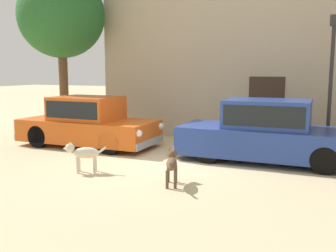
% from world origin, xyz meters
% --- Properties ---
extents(ground_plane, '(80.00, 80.00, 0.00)m').
position_xyz_m(ground_plane, '(0.00, 0.00, 0.00)').
color(ground_plane, '#CCB78E').
extents(parked_sedan_nearest, '(4.32, 1.81, 1.51)m').
position_xyz_m(parked_sedan_nearest, '(-2.95, 1.08, 0.74)').
color(parked_sedan_nearest, '#D15619').
rests_on(parked_sedan_nearest, ground_plane).
extents(parked_sedan_second, '(4.61, 1.72, 1.57)m').
position_xyz_m(parked_sedan_second, '(2.41, 1.12, 0.77)').
color(parked_sedan_second, navy).
rests_on(parked_sedan_second, ground_plane).
extents(stray_dog_spotted, '(0.93, 0.49, 0.70)m').
position_xyz_m(stray_dog_spotted, '(-1.29, -1.56, 0.45)').
color(stray_dog_spotted, beige).
rests_on(stray_dog_spotted, ground_plane).
extents(stray_dog_tan, '(0.45, 1.05, 0.68)m').
position_xyz_m(stray_dog_tan, '(0.91, -1.63, 0.44)').
color(stray_dog_tan, brown).
rests_on(stray_dog_tan, ground_plane).
extents(street_lamp, '(0.22, 0.22, 3.74)m').
position_xyz_m(street_lamp, '(3.81, 2.60, 2.40)').
color(street_lamp, '#2D2B28').
rests_on(street_lamp, ground_plane).
extents(acacia_tree_left, '(3.12, 2.81, 5.68)m').
position_xyz_m(acacia_tree_left, '(-5.00, 2.62, 4.17)').
color(acacia_tree_left, brown).
rests_on(acacia_tree_left, ground_plane).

